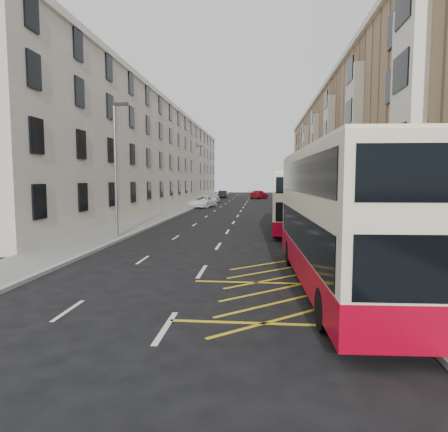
# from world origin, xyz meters

# --- Properties ---
(ground) EXTENTS (200.00, 200.00, 0.00)m
(ground) POSITION_xyz_m (0.00, 0.00, 0.00)
(ground) COLOR black
(ground) RESTS_ON ground
(pavement_right) EXTENTS (4.00, 120.00, 0.15)m
(pavement_right) POSITION_xyz_m (8.00, 30.00, 0.07)
(pavement_right) COLOR slate
(pavement_right) RESTS_ON ground
(pavement_left) EXTENTS (3.00, 120.00, 0.15)m
(pavement_left) POSITION_xyz_m (-7.50, 30.00, 0.07)
(pavement_left) COLOR slate
(pavement_left) RESTS_ON ground
(kerb_right) EXTENTS (0.25, 120.00, 0.15)m
(kerb_right) POSITION_xyz_m (6.00, 30.00, 0.07)
(kerb_right) COLOR #999A94
(kerb_right) RESTS_ON ground
(kerb_left) EXTENTS (0.25, 120.00, 0.15)m
(kerb_left) POSITION_xyz_m (-6.00, 30.00, 0.07)
(kerb_left) COLOR #999A94
(kerb_left) RESTS_ON ground
(road_markings) EXTENTS (10.00, 110.00, 0.01)m
(road_markings) POSITION_xyz_m (0.00, 45.00, 0.01)
(road_markings) COLOR silver
(road_markings) RESTS_ON ground
(terrace_right) EXTENTS (10.75, 79.00, 15.25)m
(terrace_right) POSITION_xyz_m (14.88, 45.38, 7.52)
(terrace_right) COLOR tan
(terrace_right) RESTS_ON ground
(terrace_left) EXTENTS (9.18, 79.00, 13.25)m
(terrace_left) POSITION_xyz_m (-13.43, 45.50, 6.52)
(terrace_left) COLOR beige
(terrace_left) RESTS_ON ground
(guard_railing) EXTENTS (0.06, 6.56, 1.01)m
(guard_railing) POSITION_xyz_m (6.25, 5.75, 0.86)
(guard_railing) COLOR red
(guard_railing) RESTS_ON pavement_right
(street_lamp_near) EXTENTS (0.93, 0.18, 8.00)m
(street_lamp_near) POSITION_xyz_m (-6.35, 12.00, 4.64)
(street_lamp_near) COLOR gray
(street_lamp_near) RESTS_ON pavement_left
(street_lamp_far) EXTENTS (0.93, 0.18, 8.00)m
(street_lamp_far) POSITION_xyz_m (-6.35, 42.00, 4.64)
(street_lamp_far) COLOR gray
(street_lamp_far) RESTS_ON pavement_left
(double_decker_front) EXTENTS (3.12, 11.74, 4.64)m
(double_decker_front) POSITION_xyz_m (4.88, 1.89, 2.37)
(double_decker_front) COLOR beige
(double_decker_front) RESTS_ON ground
(double_decker_rear) EXTENTS (3.03, 10.37, 4.08)m
(double_decker_rear) POSITION_xyz_m (4.46, 16.64, 2.08)
(double_decker_rear) COLOR beige
(double_decker_rear) RESTS_ON ground
(litter_bin) EXTENTS (0.56, 0.56, 0.93)m
(litter_bin) POSITION_xyz_m (6.35, -0.95, 0.63)
(litter_bin) COLOR black
(litter_bin) RESTS_ON pavement_right
(pedestrian_far) EXTENTS (1.06, 0.80, 1.67)m
(pedestrian_far) POSITION_xyz_m (7.56, 7.07, 0.99)
(pedestrian_far) COLOR black
(pedestrian_far) RESTS_ON pavement_right
(white_van) EXTENTS (3.47, 5.71, 1.48)m
(white_van) POSITION_xyz_m (-5.20, 39.66, 0.74)
(white_van) COLOR white
(white_van) RESTS_ON ground
(car_silver) EXTENTS (2.35, 4.40, 1.42)m
(car_silver) POSITION_xyz_m (-5.11, 51.16, 0.71)
(car_silver) COLOR #B4B8BC
(car_silver) RESTS_ON ground
(car_dark) EXTENTS (1.59, 4.30, 1.40)m
(car_dark) POSITION_xyz_m (-5.20, 66.08, 0.70)
(car_dark) COLOR black
(car_dark) RESTS_ON ground
(car_red) EXTENTS (3.85, 5.69, 1.53)m
(car_red) POSITION_xyz_m (1.88, 63.81, 0.77)
(car_red) COLOR maroon
(car_red) RESTS_ON ground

